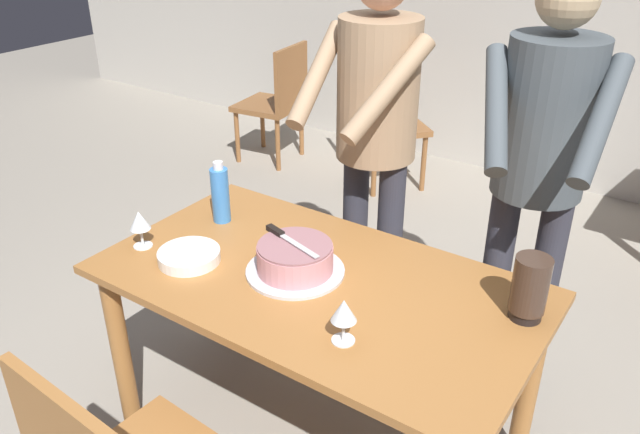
{
  "coord_description": "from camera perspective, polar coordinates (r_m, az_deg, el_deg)",
  "views": [
    {
      "loc": [
        1.03,
        -1.48,
        1.93
      ],
      "look_at": [
        -0.08,
        0.14,
        0.9
      ],
      "focal_mm": 35.72,
      "sensor_mm": 36.0,
      "label": 1
    }
  ],
  "objects": [
    {
      "name": "main_dining_table",
      "position": [
        2.22,
        -0.32,
        -8.09
      ],
      "size": [
        1.5,
        0.83,
        0.75
      ],
      "color": "#9E6633",
      "rests_on": "ground_plane"
    },
    {
      "name": "cake_on_platter",
      "position": [
        2.16,
        -2.25,
        -3.84
      ],
      "size": [
        0.34,
        0.34,
        0.11
      ],
      "color": "silver",
      "rests_on": "main_dining_table"
    },
    {
      "name": "cake_knife",
      "position": [
        2.18,
        -3.43,
        -1.63
      ],
      "size": [
        0.27,
        0.1,
        0.02
      ],
      "color": "silver",
      "rests_on": "cake_on_platter"
    },
    {
      "name": "plate_stack",
      "position": [
        2.29,
        -11.65,
        -3.45
      ],
      "size": [
        0.22,
        0.22,
        0.04
      ],
      "color": "white",
      "rests_on": "main_dining_table"
    },
    {
      "name": "wine_glass_near",
      "position": [
        1.83,
        2.15,
        -8.49
      ],
      "size": [
        0.08,
        0.08,
        0.14
      ],
      "color": "silver",
      "rests_on": "main_dining_table"
    },
    {
      "name": "wine_glass_far",
      "position": [
        2.38,
        -15.86,
        -0.39
      ],
      "size": [
        0.08,
        0.08,
        0.14
      ],
      "color": "silver",
      "rests_on": "main_dining_table"
    },
    {
      "name": "water_bottle",
      "position": [
        2.5,
        -8.92,
        2.04
      ],
      "size": [
        0.07,
        0.07,
        0.25
      ],
      "color": "#387AC6",
      "rests_on": "main_dining_table"
    },
    {
      "name": "hurricane_lamp",
      "position": [
        2.02,
        18.27,
        -6.06
      ],
      "size": [
        0.11,
        0.11,
        0.21
      ],
      "color": "black",
      "rests_on": "main_dining_table"
    },
    {
      "name": "person_cutting_cake",
      "position": [
        2.56,
        4.97,
        8.04
      ],
      "size": [
        0.47,
        0.56,
        1.72
      ],
      "color": "#2D2D38",
      "rests_on": "ground_plane"
    },
    {
      "name": "person_standing_beside",
      "position": [
        2.36,
        19.1,
        4.85
      ],
      "size": [
        0.46,
        0.58,
        1.72
      ],
      "color": "#2D2D38",
      "rests_on": "ground_plane"
    },
    {
      "name": "background_chair_0",
      "position": [
        4.89,
        -3.86,
        10.49
      ],
      "size": [
        0.49,
        0.49,
        0.9
      ],
      "color": "brown",
      "rests_on": "ground_plane"
    },
    {
      "name": "background_chair_2",
      "position": [
        4.47,
        5.53,
        8.74
      ],
      "size": [
        0.62,
        0.62,
        0.9
      ],
      "color": "brown",
      "rests_on": "ground_plane"
    }
  ]
}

